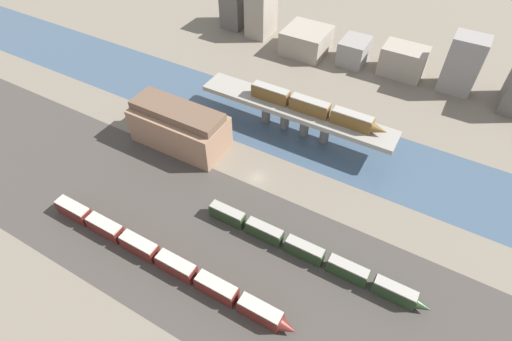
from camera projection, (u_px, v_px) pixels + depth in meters
ground_plane at (257, 178)px, 107.48m from camera, size 400.00×400.00×0.00m
railbed_yard at (207, 243)px, 92.96m from camera, size 280.00×42.00×0.01m
river_water at (294, 130)px, 121.20m from camera, size 320.00×25.88×0.01m
bridge at (296, 112)px, 116.17m from camera, size 59.25×9.07×8.63m
train_on_bridge at (314, 108)px, 111.66m from camera, size 40.52×3.09×4.14m
train_yard_near at (162, 258)px, 87.91m from camera, size 64.69×3.11×4.02m
train_yard_mid at (308, 252)px, 89.00m from camera, size 53.03×2.62×3.99m
warehouse_building at (180, 127)px, 113.09m from camera, size 27.34×12.75×12.66m
city_block_far_left at (236, 6)px, 163.46m from camera, size 8.74×12.13×16.39m
city_block_left at (261, 12)px, 157.25m from camera, size 8.60×12.01×18.48m
city_block_center at (306, 41)px, 150.68m from camera, size 15.89×15.84×9.03m
city_block_right at (354, 51)px, 145.40m from camera, size 9.38×11.73×8.85m
city_block_far_right at (403, 61)px, 139.38m from camera, size 14.92×10.19×10.23m
city_block_tall at (463, 64)px, 129.66m from camera, size 10.71×8.80×18.98m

